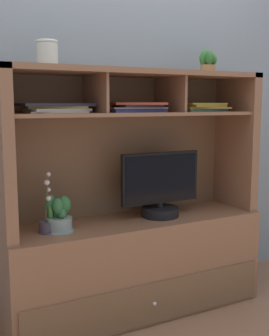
{
  "coord_description": "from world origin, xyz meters",
  "views": [
    {
      "loc": [
        -1.17,
        -2.24,
        1.28
      ],
      "look_at": [
        0.0,
        0.0,
        0.9
      ],
      "focal_mm": 45.82,
      "sensor_mm": 36.0,
      "label": 1
    }
  ],
  "objects_px": {
    "magazine_stack_right": "(200,107)",
    "ceramic_vase": "(47,53)",
    "media_console": "(134,240)",
    "tv_monitor": "(160,190)",
    "magazine_stack_centre": "(56,108)",
    "potted_fern": "(59,217)",
    "potted_succulent": "(208,63)",
    "magazine_stack_left": "(135,107)",
    "potted_orchid": "(48,222)"
  },
  "relations": [
    {
      "from": "media_console",
      "to": "potted_succulent",
      "type": "bearing_deg",
      "value": -1.55
    },
    {
      "from": "potted_orchid",
      "to": "potted_fern",
      "type": "bearing_deg",
      "value": -7.77
    },
    {
      "from": "magazine_stack_left",
      "to": "magazine_stack_right",
      "type": "height_order",
      "value": "magazine_stack_left"
    },
    {
      "from": "media_console",
      "to": "magazine_stack_right",
      "type": "xyz_separation_m",
      "value": [
        0.48,
        0.01,
        0.8
      ]
    },
    {
      "from": "magazine_stack_left",
      "to": "magazine_stack_centre",
      "type": "relative_size",
      "value": 0.85
    },
    {
      "from": "media_console",
      "to": "potted_fern",
      "type": "xyz_separation_m",
      "value": [
        -0.48,
        -0.04,
        0.21
      ]
    },
    {
      "from": "magazine_stack_right",
      "to": "ceramic_vase",
      "type": "distance_m",
      "value": 1.04
    },
    {
      "from": "potted_orchid",
      "to": "magazine_stack_centre",
      "type": "relative_size",
      "value": 0.81
    },
    {
      "from": "media_console",
      "to": "ceramic_vase",
      "type": "xyz_separation_m",
      "value": [
        -0.52,
        -0.03,
        1.08
      ]
    },
    {
      "from": "ceramic_vase",
      "to": "media_console",
      "type": "bearing_deg",
      "value": 2.87
    },
    {
      "from": "tv_monitor",
      "to": "magazine_stack_right",
      "type": "xyz_separation_m",
      "value": [
        0.31,
        0.03,
        0.5
      ]
    },
    {
      "from": "magazine_stack_left",
      "to": "potted_orchid",
      "type": "bearing_deg",
      "value": -178.93
    },
    {
      "from": "potted_orchid",
      "to": "magazine_stack_left",
      "type": "relative_size",
      "value": 0.95
    },
    {
      "from": "media_console",
      "to": "tv_monitor",
      "type": "relative_size",
      "value": 3.02
    },
    {
      "from": "tv_monitor",
      "to": "magazine_stack_right",
      "type": "relative_size",
      "value": 1.61
    },
    {
      "from": "tv_monitor",
      "to": "magazine_stack_left",
      "type": "xyz_separation_m",
      "value": [
        -0.17,
        0.01,
        0.51
      ]
    },
    {
      "from": "potted_succulent",
      "to": "magazine_stack_left",
      "type": "bearing_deg",
      "value": -179.34
    },
    {
      "from": "tv_monitor",
      "to": "ceramic_vase",
      "type": "xyz_separation_m",
      "value": [
        -0.69,
        -0.0,
        0.78
      ]
    },
    {
      "from": "magazine_stack_right",
      "to": "potted_succulent",
      "type": "xyz_separation_m",
      "value": [
        0.03,
        -0.02,
        0.28
      ]
    },
    {
      "from": "potted_orchid",
      "to": "magazine_stack_centre",
      "type": "height_order",
      "value": "magazine_stack_centre"
    },
    {
      "from": "media_console",
      "to": "potted_fern",
      "type": "bearing_deg",
      "value": -175.43
    },
    {
      "from": "potted_fern",
      "to": "magazine_stack_left",
      "type": "bearing_deg",
      "value": 2.21
    },
    {
      "from": "potted_fern",
      "to": "magazine_stack_centre",
      "type": "height_order",
      "value": "magazine_stack_centre"
    },
    {
      "from": "media_console",
      "to": "magazine_stack_right",
      "type": "height_order",
      "value": "media_console"
    },
    {
      "from": "magazine_stack_centre",
      "to": "magazine_stack_right",
      "type": "distance_m",
      "value": 0.95
    },
    {
      "from": "media_console",
      "to": "tv_monitor",
      "type": "xyz_separation_m",
      "value": [
        0.17,
        -0.03,
        0.3
      ]
    },
    {
      "from": "media_console",
      "to": "ceramic_vase",
      "type": "height_order",
      "value": "ceramic_vase"
    },
    {
      "from": "magazine_stack_left",
      "to": "potted_succulent",
      "type": "distance_m",
      "value": 0.59
    },
    {
      "from": "ceramic_vase",
      "to": "magazine_stack_centre",
      "type": "bearing_deg",
      "value": 37.66
    },
    {
      "from": "magazine_stack_left",
      "to": "potted_succulent",
      "type": "xyz_separation_m",
      "value": [
        0.52,
        0.01,
        0.27
      ]
    },
    {
      "from": "magazine_stack_right",
      "to": "ceramic_vase",
      "type": "xyz_separation_m",
      "value": [
        -1.0,
        -0.03,
        0.28
      ]
    },
    {
      "from": "media_console",
      "to": "tv_monitor",
      "type": "height_order",
      "value": "media_console"
    },
    {
      "from": "potted_orchid",
      "to": "magazine_stack_right",
      "type": "relative_size",
      "value": 1.01
    },
    {
      "from": "potted_fern",
      "to": "magazine_stack_left",
      "type": "distance_m",
      "value": 0.76
    },
    {
      "from": "potted_fern",
      "to": "potted_succulent",
      "type": "height_order",
      "value": "potted_succulent"
    },
    {
      "from": "tv_monitor",
      "to": "magazine_stack_centre",
      "type": "bearing_deg",
      "value": 176.65
    },
    {
      "from": "magazine_stack_left",
      "to": "magazine_stack_centre",
      "type": "distance_m",
      "value": 0.47
    },
    {
      "from": "potted_fern",
      "to": "magazine_stack_right",
      "type": "relative_size",
      "value": 0.63
    },
    {
      "from": "media_console",
      "to": "magazine_stack_left",
      "type": "distance_m",
      "value": 0.81
    },
    {
      "from": "potted_fern",
      "to": "media_console",
      "type": "bearing_deg",
      "value": 4.57
    },
    {
      "from": "magazine_stack_centre",
      "to": "potted_fern",
      "type": "bearing_deg",
      "value": -105.21
    },
    {
      "from": "magazine_stack_centre",
      "to": "ceramic_vase",
      "type": "xyz_separation_m",
      "value": [
        -0.05,
        -0.04,
        0.28
      ]
    },
    {
      "from": "media_console",
      "to": "magazine_stack_right",
      "type": "bearing_deg",
      "value": 0.98
    },
    {
      "from": "potted_fern",
      "to": "potted_succulent",
      "type": "distance_m",
      "value": 1.32
    },
    {
      "from": "potted_fern",
      "to": "tv_monitor",
      "type": "bearing_deg",
      "value": 1.18
    },
    {
      "from": "potted_orchid",
      "to": "magazine_stack_left",
      "type": "xyz_separation_m",
      "value": [
        0.54,
        0.01,
        0.61
      ]
    },
    {
      "from": "potted_orchid",
      "to": "magazine_stack_left",
      "type": "distance_m",
      "value": 0.82
    },
    {
      "from": "media_console",
      "to": "potted_succulent",
      "type": "xyz_separation_m",
      "value": [
        0.52,
        -0.01,
        1.08
      ]
    },
    {
      "from": "tv_monitor",
      "to": "potted_succulent",
      "type": "bearing_deg",
      "value": 1.83
    },
    {
      "from": "media_console",
      "to": "potted_orchid",
      "type": "xyz_separation_m",
      "value": [
        -0.54,
        -0.03,
        0.19
      ]
    }
  ]
}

